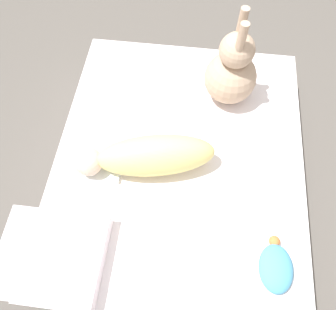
# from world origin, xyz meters

# --- Properties ---
(ground_plane) EXTENTS (12.00, 12.00, 0.00)m
(ground_plane) POSITION_xyz_m (0.00, 0.00, 0.00)
(ground_plane) COLOR #514C47
(bed_mattress) EXTENTS (1.21, 0.99, 0.23)m
(bed_mattress) POSITION_xyz_m (0.00, 0.00, 0.12)
(bed_mattress) COLOR white
(bed_mattress) RESTS_ON ground_plane
(burp_cloth) EXTENTS (0.16, 0.20, 0.02)m
(burp_cloth) POSITION_xyz_m (-0.07, 0.32, 0.24)
(burp_cloth) COLOR white
(burp_cloth) RESTS_ON bed_mattress
(swaddled_baby) EXTENTS (0.24, 0.53, 0.17)m
(swaddled_baby) POSITION_xyz_m (-0.06, 0.11, 0.32)
(swaddled_baby) COLOR #EFDB7F
(swaddled_baby) RESTS_ON bed_mattress
(pillow) EXTENTS (0.30, 0.35, 0.07)m
(pillow) POSITION_xyz_m (-0.45, 0.38, 0.27)
(pillow) COLOR white
(pillow) RESTS_ON bed_mattress
(bunny_plush) EXTENTS (0.22, 0.22, 0.42)m
(bunny_plush) POSITION_xyz_m (0.34, -0.18, 0.38)
(bunny_plush) COLOR tan
(bunny_plush) RESTS_ON bed_mattress
(turtle_plush) EXTENTS (0.19, 0.11, 0.06)m
(turtle_plush) POSITION_xyz_m (-0.39, -0.36, 0.26)
(turtle_plush) COLOR #4C99C6
(turtle_plush) RESTS_ON bed_mattress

